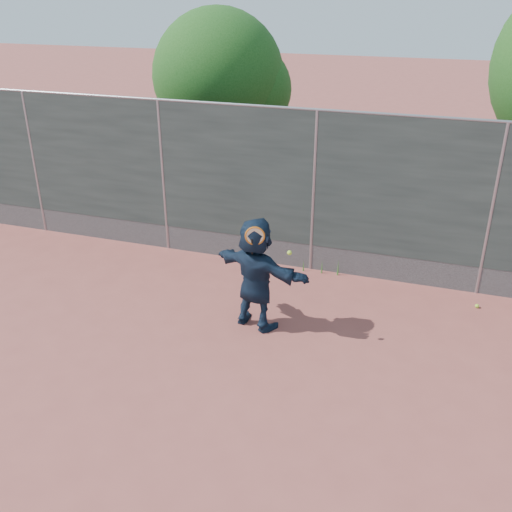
% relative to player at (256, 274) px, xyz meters
% --- Properties ---
extents(ground, '(80.00, 80.00, 0.00)m').
position_rel_player_xyz_m(ground, '(0.36, -1.29, -0.91)').
color(ground, '#9E4C42').
rests_on(ground, ground).
extents(player, '(1.77, 1.03, 1.82)m').
position_rel_player_xyz_m(player, '(0.00, 0.00, 0.00)').
color(player, '#15263C').
rests_on(player, ground).
extents(ball_ground, '(0.07, 0.07, 0.07)m').
position_rel_player_xyz_m(ball_ground, '(3.36, 1.66, -0.87)').
color(ball_ground, '#A8DB30').
rests_on(ball_ground, ground).
extents(fence, '(20.00, 0.06, 3.03)m').
position_rel_player_xyz_m(fence, '(0.36, 2.21, 0.67)').
color(fence, '#38423D').
rests_on(fence, ground).
extents(swing_action, '(0.71, 0.16, 0.51)m').
position_rel_player_xyz_m(swing_action, '(0.10, -0.20, 0.69)').
color(swing_action, orange).
rests_on(swing_action, ground).
extents(tree_left, '(3.15, 3.00, 4.53)m').
position_rel_player_xyz_m(tree_left, '(-2.49, 5.27, 2.03)').
color(tree_left, '#382314').
rests_on(tree_left, ground).
extents(weed_clump, '(0.68, 0.07, 0.30)m').
position_rel_player_xyz_m(weed_clump, '(0.65, 2.10, -0.77)').
color(weed_clump, '#387226').
rests_on(weed_clump, ground).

